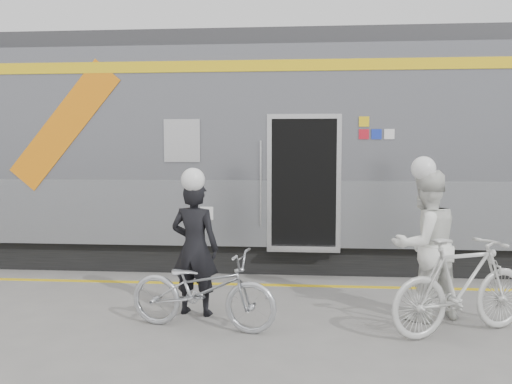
# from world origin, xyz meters

# --- Properties ---
(ground) EXTENTS (90.00, 90.00, 0.00)m
(ground) POSITION_xyz_m (0.00, 0.00, 0.00)
(ground) COLOR slate
(ground) RESTS_ON ground
(train) EXTENTS (24.00, 3.17, 4.10)m
(train) POSITION_xyz_m (-1.76, 4.19, 2.05)
(train) COLOR black
(train) RESTS_ON ground
(safety_strip) EXTENTS (24.00, 0.12, 0.01)m
(safety_strip) POSITION_xyz_m (0.00, 2.15, 0.00)
(safety_strip) COLOR yellow
(safety_strip) RESTS_ON ground
(man) EXTENTS (0.69, 0.52, 1.72)m
(man) POSITION_xyz_m (-0.96, 0.61, 0.86)
(man) COLOR black
(man) RESTS_ON ground
(bicycle_left) EXTENTS (1.89, 0.96, 0.95)m
(bicycle_left) POSITION_xyz_m (-0.76, 0.06, 0.47)
(bicycle_left) COLOR #ACAFB4
(bicycle_left) RESTS_ON ground
(woman) EXTENTS (1.12, 1.02, 1.86)m
(woman) POSITION_xyz_m (1.92, 0.67, 0.93)
(woman) COLOR white
(woman) RESTS_ON ground
(bicycle_right) EXTENTS (1.93, 1.27, 1.13)m
(bicycle_right) POSITION_xyz_m (2.22, 0.12, 0.56)
(bicycle_right) COLOR #B9BAB5
(bicycle_right) RESTS_ON ground
(helmet_man) EXTENTS (0.30, 0.30, 0.30)m
(helmet_man) POSITION_xyz_m (-0.96, 0.61, 1.87)
(helmet_man) COLOR white
(helmet_man) RESTS_ON man
(helmet_woman) EXTENTS (0.30, 0.30, 0.30)m
(helmet_woman) POSITION_xyz_m (1.92, 0.67, 2.01)
(helmet_woman) COLOR white
(helmet_woman) RESTS_ON woman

